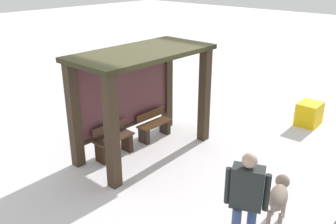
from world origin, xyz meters
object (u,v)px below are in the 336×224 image
at_px(bus_shelter, 138,82).
at_px(bench_center_inside, 154,126).
at_px(bench_left_inside, 114,142).
at_px(grit_bin, 309,114).
at_px(person_walking, 246,196).
at_px(dog, 279,196).

distance_m(bus_shelter, bench_center_inside, 1.55).
height_order(bus_shelter, bench_left_inside, bus_shelter).
bearing_deg(bench_left_inside, grit_bin, -27.95).
height_order(bench_left_inside, person_walking, person_walking).
xyz_separation_m(bench_left_inside, person_walking, (-0.62, -3.83, 0.65)).
height_order(bench_center_inside, dog, dog).
height_order(bench_left_inside, dog, bench_left_inside).
bearing_deg(bench_center_inside, person_walking, -116.98).
xyz_separation_m(bench_left_inside, grit_bin, (4.86, -2.58, -0.04)).
distance_m(bench_center_inside, person_walking, 4.35).
distance_m(bench_center_inside, dog, 4.00).
xyz_separation_m(bus_shelter, person_walking, (-1.28, -3.65, -0.69)).
bearing_deg(person_walking, bench_left_inside, 80.82).
height_order(person_walking, dog, person_walking).
xyz_separation_m(bench_center_inside, dog, (-0.92, -3.89, 0.19)).
bearing_deg(bench_center_inside, bus_shelter, -164.89).
distance_m(bus_shelter, dog, 3.91).
bearing_deg(bench_left_inside, bus_shelter, -14.87).
bearing_deg(person_walking, bus_shelter, 70.62).
xyz_separation_m(bench_center_inside, person_walking, (-1.95, -3.83, 0.69)).
bearing_deg(dog, bus_shelter, 86.03).
xyz_separation_m(bus_shelter, bench_left_inside, (-0.67, 0.18, -1.35)).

